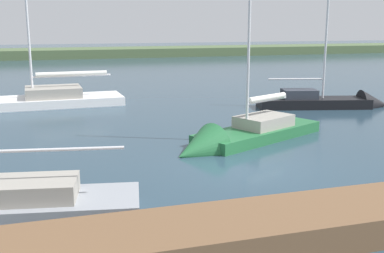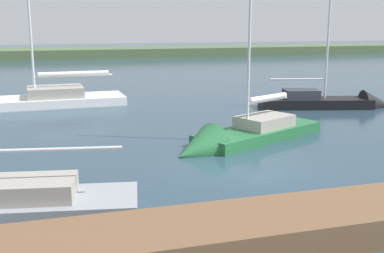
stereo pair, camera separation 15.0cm
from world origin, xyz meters
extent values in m
plane|color=#263D4C|center=(0.00, 0.00, 0.00)|extent=(200.00, 200.00, 0.00)
cube|color=#4C603D|center=(0.00, -54.45, 0.00)|extent=(180.00, 8.00, 2.40)
cube|color=brown|center=(0.00, 5.11, 0.34)|extent=(25.11, 2.02, 0.68)
cube|color=black|center=(-7.98, -9.34, 0.12)|extent=(6.37, 3.11, 0.82)
cone|color=black|center=(-11.38, -8.51, 0.12)|extent=(1.90, 2.03, 1.71)
cube|color=#333842|center=(-7.19, -9.53, 0.78)|extent=(2.11, 1.65, 0.50)
cylinder|color=silver|center=(-8.49, -9.21, 3.88)|extent=(0.12, 0.12, 6.70)
cylinder|color=silver|center=(-6.98, -9.58, 1.61)|extent=(3.04, 0.83, 0.10)
cube|color=#236638|center=(-1.99, -3.57, 0.05)|extent=(6.19, 4.31, 0.79)
cone|color=#236638|center=(1.12, -2.07, 0.05)|extent=(2.38, 2.47, 1.91)
cube|color=gray|center=(-2.28, -3.71, 0.68)|extent=(2.68, 2.34, 0.47)
cylinder|color=silver|center=(-1.33, -3.25, 4.33)|extent=(0.10, 0.10, 7.76)
cylinder|color=silver|center=(-2.44, -3.79, 1.53)|extent=(2.27, 1.15, 0.08)
cylinder|color=silver|center=(-2.44, -3.79, 1.65)|extent=(2.11, 1.17, 0.23)
cube|color=white|center=(6.40, -14.30, 0.04)|extent=(8.81, 3.22, 0.88)
cube|color=gray|center=(5.91, -14.32, 0.78)|extent=(3.15, 2.51, 0.58)
cylinder|color=silver|center=(7.04, -14.28, 5.42)|extent=(0.13, 0.13, 9.87)
cylinder|color=silver|center=(4.83, -14.36, 1.66)|extent=(4.42, 0.27, 0.10)
cylinder|color=silver|center=(4.83, -14.36, 1.78)|extent=(3.99, 0.42, 0.26)
cube|color=gray|center=(7.33, 2.01, 0.05)|extent=(6.80, 2.94, 0.82)
cube|color=gray|center=(6.66, 2.13, 0.69)|extent=(2.41, 1.68, 0.47)
cylinder|color=silver|center=(6.12, 2.22, 1.67)|extent=(3.42, 0.67, 0.08)
camera|label=1|loc=(6.02, 13.56, 4.61)|focal=43.97mm
camera|label=2|loc=(5.88, 13.60, 4.61)|focal=43.97mm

